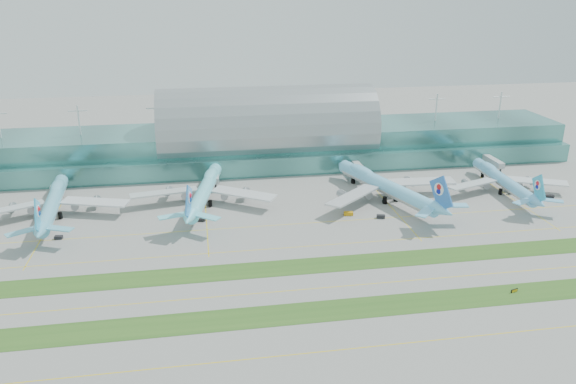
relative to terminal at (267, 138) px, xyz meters
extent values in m
plane|color=gray|center=(-0.01, -128.79, -14.23)|extent=(700.00, 700.00, 0.00)
cube|color=#3D7A75|center=(-0.01, 1.21, -4.23)|extent=(340.00, 42.00, 20.00)
cube|color=#3D7A75|center=(-0.01, -22.79, -9.23)|extent=(340.00, 8.00, 10.00)
ellipsoid|color=#9EA5A8|center=(-0.01, 1.21, 5.77)|extent=(340.00, 46.20, 16.17)
cylinder|color=white|center=(-0.01, 1.21, 13.77)|extent=(0.80, 0.80, 16.00)
cube|color=#B2B7B7|center=(-106.01, -33.79, -8.73)|extent=(3.50, 22.00, 3.00)
cylinder|color=black|center=(-106.01, -43.79, -12.23)|extent=(1.00, 1.00, 4.00)
cube|color=#B2B7B7|center=(-31.01, -33.79, -8.73)|extent=(3.50, 22.00, 3.00)
cylinder|color=black|center=(-31.01, -43.79, -12.23)|extent=(1.00, 1.00, 4.00)
cube|color=#B2B7B7|center=(43.99, -33.79, -8.73)|extent=(3.50, 22.00, 3.00)
cylinder|color=black|center=(43.99, -43.79, -12.23)|extent=(1.00, 1.00, 4.00)
cube|color=#B2B7B7|center=(118.99, -33.79, -8.73)|extent=(3.50, 22.00, 3.00)
cylinder|color=black|center=(118.99, -43.79, -12.23)|extent=(1.00, 1.00, 4.00)
cube|color=#2D591E|center=(-0.01, -156.79, -14.19)|extent=(420.00, 12.00, 0.08)
cube|color=#2D591E|center=(-0.01, -126.79, -14.19)|extent=(420.00, 12.00, 0.08)
cube|color=yellow|center=(-0.01, -176.79, -14.22)|extent=(420.00, 0.35, 0.01)
cube|color=yellow|center=(-0.01, -142.79, -14.22)|extent=(420.00, 0.35, 0.01)
cube|color=yellow|center=(-0.01, -110.79, -14.22)|extent=(420.00, 0.35, 0.01)
cube|color=yellow|center=(-0.01, -88.79, -14.22)|extent=(420.00, 0.35, 0.01)
cylinder|color=#63BEDA|center=(-102.43, -63.01, -8.18)|extent=(11.09, 61.73, 6.14)
ellipsoid|color=#63BEDA|center=(-103.82, -45.86, -6.49)|extent=(7.33, 19.09, 4.38)
cone|color=#63BEDA|center=(-105.10, -30.02, -8.18)|extent=(6.52, 5.43, 6.14)
cone|color=#63BEDA|center=(-99.63, -97.57, -6.99)|extent=(6.54, 9.36, 5.84)
cube|color=silver|center=(-120.05, -66.42, -8.58)|extent=(29.92, 20.00, 1.21)
cylinder|color=gray|center=(-116.04, -60.73, -10.66)|extent=(3.80, 5.70, 3.37)
cube|color=silver|center=(-84.49, -63.54, -8.58)|extent=(30.60, 15.99, 1.21)
cylinder|color=gray|center=(-89.37, -58.57, -10.66)|extent=(3.80, 5.70, 3.37)
cube|color=#32ACE1|center=(-99.79, -95.60, -0.75)|extent=(1.64, 13.03, 14.28)
cylinder|color=white|center=(-99.87, -94.61, 0.73)|extent=(1.27, 4.81, 4.76)
cylinder|color=black|center=(-104.32, -39.74, -12.74)|extent=(1.78, 1.78, 2.97)
cylinder|color=black|center=(-105.07, -67.20, -12.74)|extent=(1.78, 1.78, 2.97)
cylinder|color=black|center=(-99.15, -66.72, -12.74)|extent=(1.78, 1.78, 2.97)
cylinder|color=#70E5F6|center=(-36.58, -58.42, -7.99)|extent=(18.78, 63.39, 6.34)
ellipsoid|color=#70E5F6|center=(-33.06, -41.03, -6.25)|extent=(9.72, 20.08, 4.52)
cone|color=#70E5F6|center=(-29.81, -24.95, -7.99)|extent=(7.23, 6.27, 6.34)
cone|color=#70E5F6|center=(-43.67, -93.50, -6.76)|extent=(7.73, 10.21, 6.02)
cube|color=silver|center=(-55.02, -56.78, -8.40)|extent=(31.56, 13.19, 1.25)
cylinder|color=#9A9EA3|center=(-49.41, -52.28, -10.55)|extent=(4.52, 6.20, 3.48)
cube|color=silver|center=(-18.94, -64.08, -8.40)|extent=(29.84, 23.32, 1.25)
cylinder|color=#9A9EA3|center=(-22.36, -57.75, -10.55)|extent=(4.52, 6.20, 3.48)
cube|color=#3083D8|center=(-43.26, -91.49, -0.32)|extent=(3.26, 13.29, 14.74)
cylinder|color=silver|center=(-43.06, -90.49, 1.21)|extent=(1.87, 4.99, 4.91)
cylinder|color=black|center=(-31.80, -34.81, -12.69)|extent=(1.84, 1.84, 3.07)
cylinder|color=black|center=(-40.39, -61.82, -12.69)|extent=(1.84, 1.84, 3.07)
cylinder|color=black|center=(-34.38, -63.04, -12.69)|extent=(1.84, 1.84, 3.07)
cylinder|color=#71CEF9|center=(47.35, -67.20, -7.53)|extent=(29.01, 66.44, 6.80)
ellipsoid|color=#71CEF9|center=(41.02, -49.23, -5.66)|extent=(12.96, 21.66, 4.85)
cone|color=#71CEF9|center=(35.18, -32.62, -7.53)|extent=(8.24, 7.43, 6.80)
cone|color=#71CEF9|center=(60.10, -103.43, -6.22)|extent=(9.38, 11.46, 6.46)
cube|color=silver|center=(29.45, -75.83, -7.97)|extent=(30.16, 27.97, 1.34)
cylinder|color=gray|center=(32.14, -68.60, -10.28)|extent=(5.52, 6.93, 3.73)
cube|color=silver|center=(66.71, -62.71, -7.97)|extent=(33.26, 9.75, 1.34)
cylinder|color=gray|center=(60.09, -58.76, -10.28)|extent=(5.52, 6.93, 3.73)
cube|color=blue|center=(59.38, -101.36, 0.70)|extent=(5.41, 13.82, 15.82)
cylinder|color=white|center=(59.01, -100.32, 2.34)|extent=(2.68, 5.30, 5.27)
cylinder|color=black|center=(38.77, -42.81, -12.58)|extent=(1.98, 1.98, 3.29)
cylinder|color=black|center=(45.70, -72.43, -12.58)|extent=(1.98, 1.98, 3.29)
cylinder|color=black|center=(51.91, -70.24, -12.58)|extent=(1.98, 1.98, 3.29)
cylinder|color=#6EC3F2|center=(107.75, -66.27, -8.59)|extent=(8.18, 57.48, 5.73)
ellipsoid|color=#6EC3F2|center=(108.44, -50.24, -7.02)|extent=(6.19, 17.63, 4.08)
cone|color=#6EC3F2|center=(109.07, -35.43, -8.59)|extent=(5.92, 4.86, 5.73)
cone|color=#6EC3F2|center=(106.36, -98.58, -7.48)|extent=(5.79, 8.54, 5.44)
cube|color=silver|center=(91.05, -67.40, -8.96)|extent=(28.45, 15.83, 1.13)
cylinder|color=#9C9DA4|center=(95.42, -62.59, -10.90)|extent=(3.36, 5.21, 3.14)
cube|color=silver|center=(124.29, -68.83, -8.96)|extent=(28.11, 17.81, 1.13)
cylinder|color=#9C9DA4|center=(120.35, -63.67, -10.90)|extent=(3.36, 5.21, 3.14)
cube|color=#31B3DD|center=(106.44, -96.73, -1.66)|extent=(1.08, 12.16, 13.32)
cylinder|color=white|center=(106.48, -95.81, -0.27)|extent=(1.02, 4.47, 4.44)
cylinder|color=black|center=(108.68, -44.52, -12.84)|extent=(1.66, 1.66, 2.77)
cylinder|color=black|center=(104.82, -69.84, -12.84)|extent=(1.66, 1.66, 2.77)
cylinder|color=black|center=(110.36, -70.08, -12.84)|extent=(1.66, 1.66, 2.77)
cube|color=black|center=(-95.49, -88.11, -13.56)|extent=(3.21, 2.14, 1.33)
cube|color=black|center=(-44.46, -75.70, -13.60)|extent=(3.82, 2.64, 1.26)
cube|color=black|center=(-38.52, -79.31, -13.60)|extent=(3.47, 2.67, 1.25)
cube|color=#CB8D0B|center=(25.52, -83.09, -13.49)|extent=(4.30, 2.64, 1.47)
cube|color=black|center=(38.54, -88.66, -13.44)|extent=(3.94, 2.67, 1.58)
cube|color=black|center=(118.73, -77.85, -13.47)|extent=(3.43, 2.03, 1.51)
cube|color=black|center=(125.76, -77.66, -13.49)|extent=(4.45, 2.74, 1.47)
cube|color=black|center=(62.63, -155.81, -13.63)|extent=(2.78, 1.05, 1.19)
cube|color=gold|center=(62.69, -156.00, -13.63)|extent=(2.30, 0.71, 0.87)
cylinder|color=black|center=(61.70, -156.08, -13.96)|extent=(0.13, 0.13, 0.54)
cylinder|color=black|center=(63.57, -155.54, -13.96)|extent=(0.13, 0.13, 0.54)
camera|label=1|loc=(-37.63, -304.04, 82.13)|focal=35.00mm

